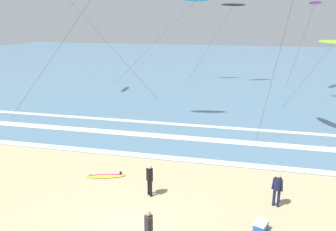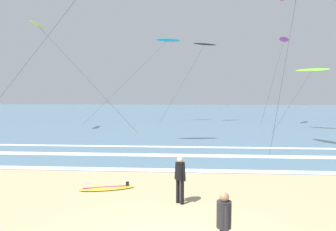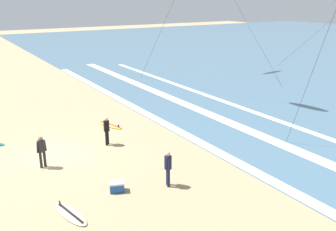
{
  "view_description": "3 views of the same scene",
  "coord_description": "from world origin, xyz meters",
  "views": [
    {
      "loc": [
        4.34,
        -10.94,
        8.2
      ],
      "look_at": [
        0.32,
        6.06,
        3.13
      ],
      "focal_mm": 35.93,
      "sensor_mm": 36.0,
      "label": 1
    },
    {
      "loc": [
        0.51,
        -7.63,
        3.71
      ],
      "look_at": [
        -0.34,
        4.28,
        2.88
      ],
      "focal_mm": 34.19,
      "sensor_mm": 36.0,
      "label": 2
    },
    {
      "loc": [
        18.46,
        -4.36,
        7.92
      ],
      "look_at": [
        2.52,
        5.45,
        1.92
      ],
      "focal_mm": 39.98,
      "sensor_mm": 36.0,
      "label": 3
    }
  ],
  "objects": [
    {
      "name": "ground_plane",
      "position": [
        0.0,
        0.0,
        0.0
      ],
      "size": [
        160.0,
        160.0,
        0.0
      ],
      "primitive_type": "plane",
      "color": "tan"
    },
    {
      "name": "ocean_surface",
      "position": [
        0.0,
        52.1,
        0.01
      ],
      "size": [
        140.0,
        90.0,
        0.01
      ],
      "primitive_type": "cube",
      "color": "slate",
      "rests_on": "ground"
    },
    {
      "name": "wave_foam_shoreline",
      "position": [
        0.47,
        7.5,
        0.01
      ],
      "size": [
        47.46,
        0.65,
        0.01
      ],
      "primitive_type": "cube",
      "color": "white",
      "rests_on": "ocean_surface"
    },
    {
      "name": "wave_foam_mid_break",
      "position": [
        -0.97,
        11.21,
        0.01
      ],
      "size": [
        48.06,
        0.89,
        0.01
      ],
      "primitive_type": "cube",
      "color": "white",
      "rests_on": "ocean_surface"
    },
    {
      "name": "wave_foam_outer_break",
      "position": [
        -1.65,
        14.23,
        0.01
      ],
      "size": [
        42.42,
        0.54,
        0.01
      ],
      "primitive_type": "cube",
      "color": "white",
      "rests_on": "ocean_surface"
    },
    {
      "name": "surfer_background_far",
      "position": [
        0.17,
        2.92,
        0.96
      ],
      "size": [
        0.43,
        0.41,
        1.6
      ],
      "color": "black",
      "rests_on": "ground"
    },
    {
      "name": "surfer_foreground_main",
      "position": [
        1.24,
        -0.86,
        0.96
      ],
      "size": [
        0.32,
        0.52,
        1.6
      ],
      "color": "#232328",
      "rests_on": "ground"
    },
    {
      "name": "surfer_right_near",
      "position": [
        5.98,
        3.31,
        0.96
      ],
      "size": [
        0.51,
        0.32,
        1.6
      ],
      "color": "#141938",
      "rests_on": "ground"
    },
    {
      "name": "surfboard_left_pile",
      "position": [
        -2.74,
        4.32,
        0.05
      ],
      "size": [
        2.18,
        1.19,
        0.25
      ],
      "color": "yellow",
      "rests_on": "ground"
    },
    {
      "name": "kite_cyan_low_near",
      "position": [
        -2.41,
        32.87,
        10.3
      ],
      "size": [
        11.8,
        3.71,
        10.59
      ],
      "color": "#23A8C6",
      "rests_on": "ground"
    },
    {
      "name": "kite_lime_far_left",
      "position": [
        12.37,
        24.79,
        5.99
      ],
      "size": [
        6.02,
        3.95,
        6.23
      ],
      "color": "#70C628",
      "rests_on": "ground"
    },
    {
      "name": "kite_black_far_right",
      "position": [
        2.19,
        32.45,
        9.71
      ],
      "size": [
        7.31,
        2.58,
        9.98
      ],
      "color": "black",
      "rests_on": "ground"
    },
    {
      "name": "kite_magenta_distant_low",
      "position": [
        11.02,
        29.85,
        9.74
      ],
      "size": [
        3.13,
        3.51,
        10.01
      ],
      "color": "#CC2384",
      "rests_on": "ground"
    },
    {
      "name": "cooler_box",
      "position": [
        5.27,
        1.21,
        0.22
      ],
      "size": [
        0.64,
        0.73,
        0.44
      ],
      "color": "#1E4C9E",
      "rests_on": "ground"
    }
  ]
}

